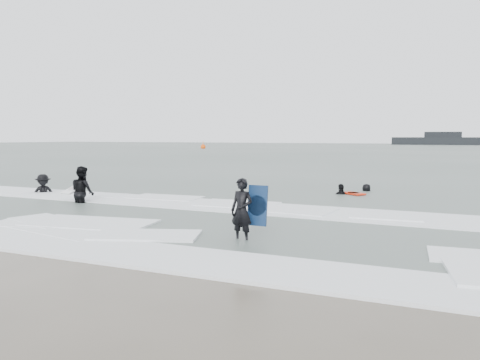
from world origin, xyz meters
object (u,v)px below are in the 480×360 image
at_px(surfer_wading, 83,204).
at_px(surfer_right_far, 366,192).
at_px(surfer_centre, 242,242).
at_px(buoy, 203,147).
at_px(vessel_horizon, 443,140).
at_px(surfer_right_near, 341,195).
at_px(surfer_breaker, 43,194).

xyz_separation_m(surfer_wading, surfer_right_far, (8.95, 8.00, 0.00)).
height_order(surfer_centre, buoy, buoy).
bearing_deg(vessel_horizon, surfer_right_far, -90.33).
relative_size(surfer_wading, surfer_right_near, 1.19).
relative_size(surfer_right_near, surfer_right_far, 1.08).
relative_size(surfer_centre, buoy, 0.93).
xyz_separation_m(surfer_breaker, vessel_horizon, (13.25, 134.50, 1.42)).
xyz_separation_m(surfer_wading, vessel_horizon, (9.70, 135.95, 1.42)).
bearing_deg(surfer_wading, vessel_horizon, -71.57).
distance_m(surfer_centre, surfer_wading, 8.63).
bearing_deg(surfer_breaker, buoy, 67.85).
height_order(surfer_centre, surfer_breaker, surfer_breaker).
bearing_deg(surfer_breaker, vessel_horizon, 38.56).
bearing_deg(surfer_wading, buoy, -41.85).
height_order(surfer_right_near, vessel_horizon, vessel_horizon).
relative_size(surfer_wading, surfer_breaker, 1.13).
relative_size(surfer_right_near, buoy, 0.99).
xyz_separation_m(surfer_right_near, vessel_horizon, (1.51, 129.59, 1.42)).
xyz_separation_m(surfer_right_far, vessel_horizon, (0.74, 127.95, 1.42)).
relative_size(surfer_right_near, vessel_horizon, 0.06).
bearing_deg(buoy, surfer_right_near, -56.67).
bearing_deg(buoy, surfer_right_far, -55.49).
distance_m(surfer_centre, buoy, 83.93).
bearing_deg(vessel_horizon, surfer_right_near, -90.67).
height_order(surfer_centre, surfer_right_far, surfer_centre).
distance_m(surfer_wading, vessel_horizon, 136.30).
relative_size(surfer_centre, surfer_wading, 0.79).
height_order(surfer_right_near, surfer_right_far, surfer_right_near).
relative_size(surfer_centre, surfer_breaker, 0.89).
bearing_deg(surfer_right_near, vessel_horizon, -120.71).
distance_m(surfer_centre, vessel_horizon, 139.32).
height_order(surfer_centre, surfer_right_near, surfer_right_near).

